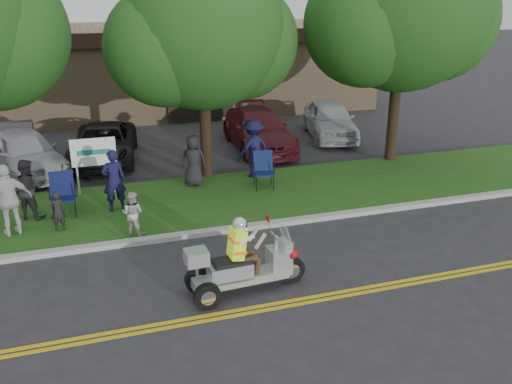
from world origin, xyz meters
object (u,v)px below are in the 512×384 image
object	(u,v)px
lawn_chair_a	(63,191)
lawn_chair_b	(263,167)
parked_car_right	(258,130)
parked_car_far_left	(25,152)
spectator_adult_right	(9,200)
parked_car_far_right	(330,119)
spectator_adult_left	(114,181)
spectator_adult_mid	(27,189)
parked_car_left	(11,146)
parked_car_mid	(104,144)
trike_scooter	(242,267)

from	to	relation	value
lawn_chair_a	lawn_chair_b	world-z (taller)	lawn_chair_a
lawn_chair_a	parked_car_right	distance (m)	8.49
parked_car_right	parked_car_far_left	bearing A→B (deg)	-172.64
spectator_adult_right	parked_car_far_right	bearing A→B (deg)	-170.75
spectator_adult_left	spectator_adult_mid	size ratio (longest dim) A/B	1.07
lawn_chair_b	parked_car_far_left	xyz separation A→B (m)	(-6.87, 3.77, 0.02)
parked_car_far_left	parked_car_far_right	size ratio (longest dim) A/B	1.00
parked_car_right	lawn_chair_b	bearing A→B (deg)	-103.52
parked_car_far_right	spectator_adult_mid	bearing A→B (deg)	-139.95
parked_car_left	parked_car_mid	world-z (taller)	parked_car_left
spectator_adult_left	parked_car_left	world-z (taller)	spectator_adult_left
parked_car_far_left	lawn_chair_b	bearing A→B (deg)	-50.60
spectator_adult_mid	parked_car_far_right	xyz separation A→B (m)	(11.04, 5.47, -0.16)
trike_scooter	spectator_adult_mid	distance (m)	6.59
lawn_chair_a	parked_car_far_left	size ratio (longest dim) A/B	0.27
spectator_adult_right	parked_car_left	world-z (taller)	spectator_adult_right
trike_scooter	parked_car_right	world-z (taller)	trike_scooter
parked_car_mid	spectator_adult_left	bearing A→B (deg)	-81.83
parked_car_right	parked_car_far_right	xyz separation A→B (m)	(3.25, 0.64, 0.02)
lawn_chair_a	lawn_chair_b	size ratio (longest dim) A/B	1.05
trike_scooter	parked_car_right	bearing A→B (deg)	66.95
spectator_adult_right	parked_car_left	bearing A→B (deg)	-105.02
lawn_chair_b	parked_car_far_left	world-z (taller)	parked_car_far_left
spectator_adult_left	parked_car_far_right	bearing A→B (deg)	-153.08
trike_scooter	parked_car_left	bearing A→B (deg)	113.18
parked_car_left	lawn_chair_b	bearing A→B (deg)	-36.88
spectator_adult_right	parked_car_far_left	world-z (taller)	spectator_adult_right
spectator_adult_left	spectator_adult_mid	distance (m)	2.16
spectator_adult_left	parked_car_far_right	size ratio (longest dim) A/B	0.39
lawn_chair_a	parked_car_left	xyz separation A→B (m)	(-1.71, 5.27, -0.05)
lawn_chair_a	parked_car_far_right	world-z (taller)	parked_car_far_right
lawn_chair_a	spectator_adult_left	size ratio (longest dim) A/B	0.68
lawn_chair_b	parked_car_far_left	size ratio (longest dim) A/B	0.25
parked_car_mid	parked_car_left	bearing A→B (deg)	-178.99
trike_scooter	parked_car_mid	world-z (taller)	trike_scooter
trike_scooter	parked_car_far_left	distance (m)	10.29
lawn_chair_b	parked_car_right	world-z (taller)	parked_car_right
spectator_adult_mid	parked_car_far_left	world-z (taller)	spectator_adult_mid
parked_car_left	parked_car_far_right	bearing A→B (deg)	-2.43
lawn_chair_a	spectator_adult_left	xyz separation A→B (m)	(1.31, -0.12, 0.20)
parked_car_left	lawn_chair_a	bearing A→B (deg)	-75.57
spectator_adult_left	parked_car_mid	distance (m)	5.04
trike_scooter	parked_car_far_left	xyz separation A→B (m)	(-4.60, 9.20, 0.17)
spectator_adult_right	parked_car_far_right	xyz separation A→B (m)	(11.36, 6.40, -0.25)
parked_car_far_left	parked_car_left	size ratio (longest dim) A/B	1.01
lawn_chair_b	parked_car_far_left	distance (m)	7.84
lawn_chair_b	spectator_adult_left	bearing A→B (deg)	-162.75
parked_car_far_left	parked_car_right	bearing A→B (deg)	-17.10
lawn_chair_b	parked_car_left	bearing A→B (deg)	156.80
lawn_chair_b	parked_car_mid	distance (m)	6.26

